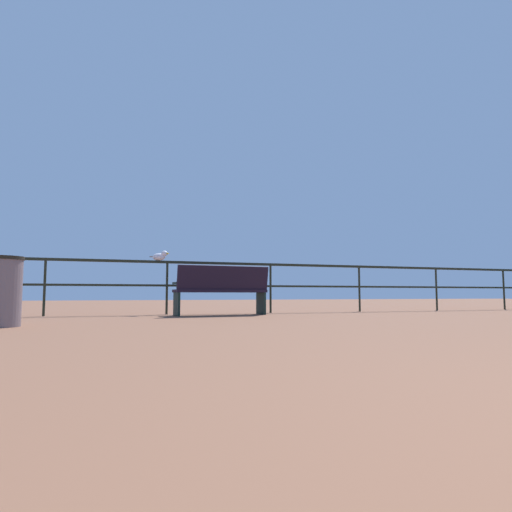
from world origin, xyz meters
The scene contains 4 objects.
pier_railing centered at (0.00, 9.45, 0.75)m, with size 23.19×0.05×1.01m.
bench_near_left centered at (-0.17, 8.72, 0.50)m, with size 1.71×0.67×0.89m.
seagull_on_rail centered at (-1.20, 9.44, 1.10)m, with size 0.36×0.26×0.19m.
trash_bin centered at (-3.32, 6.86, 0.41)m, with size 0.45×0.45×0.82m.
Camera 1 is at (-2.21, 1.02, 0.38)m, focal length 30.86 mm.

